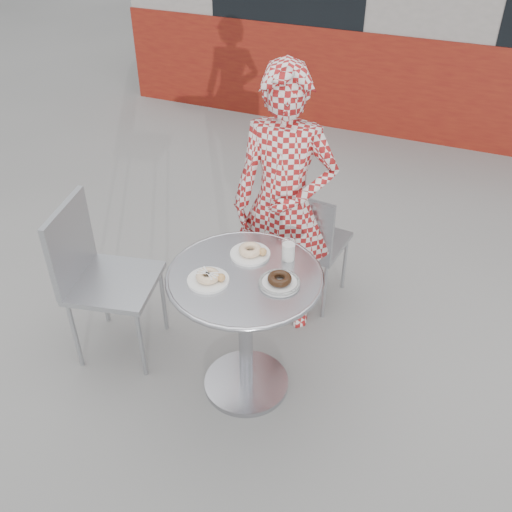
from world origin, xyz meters
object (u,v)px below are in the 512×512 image
at_px(bistro_table, 245,305).
at_px(plate_near, 209,278).
at_px(plate_far, 251,252).
at_px(chair_far, 310,264).
at_px(chair_left, 117,309).
at_px(plate_checker, 280,281).
at_px(milk_cup, 288,251).
at_px(seated_person, 284,206).

relative_size(bistro_table, plate_near, 3.91).
xyz_separation_m(plate_far, plate_near, (-0.10, -0.27, 0.00)).
xyz_separation_m(chair_far, chair_left, (-0.87, -0.89, 0.04)).
height_order(chair_far, plate_checker, chair_far).
distance_m(plate_far, milk_cup, 0.19).
xyz_separation_m(chair_far, plate_checker, (0.11, -0.88, 0.54)).
bearing_deg(bistro_table, plate_checker, -0.30).
xyz_separation_m(bistro_table, plate_near, (-0.14, -0.11, 0.21)).
bearing_deg(plate_far, chair_left, -167.76).
bearing_deg(chair_left, bistro_table, -101.84).
bearing_deg(bistro_table, chair_left, -179.45).
height_order(bistro_table, plate_checker, plate_checker).
bearing_deg(plate_checker, bistro_table, 179.70).
xyz_separation_m(plate_near, milk_cup, (0.28, 0.31, 0.03)).
bearing_deg(plate_checker, seated_person, 108.98).
height_order(seated_person, plate_far, seated_person).
height_order(bistro_table, chair_far, chair_far).
height_order(chair_left, plate_far, chair_left).
bearing_deg(milk_cup, plate_checker, -81.06).
distance_m(chair_left, plate_near, 0.85).
xyz_separation_m(seated_person, milk_cup, (0.19, -0.43, 0.02)).
xyz_separation_m(seated_person, plate_far, (0.00, -0.48, -0.01)).
height_order(chair_left, milk_cup, chair_left).
relative_size(plate_far, plate_near, 1.01).
distance_m(bistro_table, plate_checker, 0.27).
bearing_deg(bistro_table, chair_far, 85.76).
height_order(chair_far, milk_cup, milk_cup).
height_order(seated_person, plate_near, seated_person).
bearing_deg(seated_person, chair_left, -148.67).
distance_m(bistro_table, plate_near, 0.27).
bearing_deg(plate_near, plate_checker, 19.57).
xyz_separation_m(chair_far, milk_cup, (0.08, -0.68, 0.57)).
distance_m(seated_person, plate_checker, 0.67).
relative_size(plate_checker, milk_cup, 1.82).
relative_size(seated_person, plate_far, 7.95).
xyz_separation_m(bistro_table, plate_checker, (0.18, -0.00, 0.21)).
distance_m(chair_left, seated_person, 1.12).
relative_size(chair_far, chair_left, 0.88).
bearing_deg(chair_left, chair_far, -56.81).
bearing_deg(plate_checker, chair_far, 97.33).
distance_m(plate_far, plate_near, 0.29).
distance_m(plate_checker, milk_cup, 0.21).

